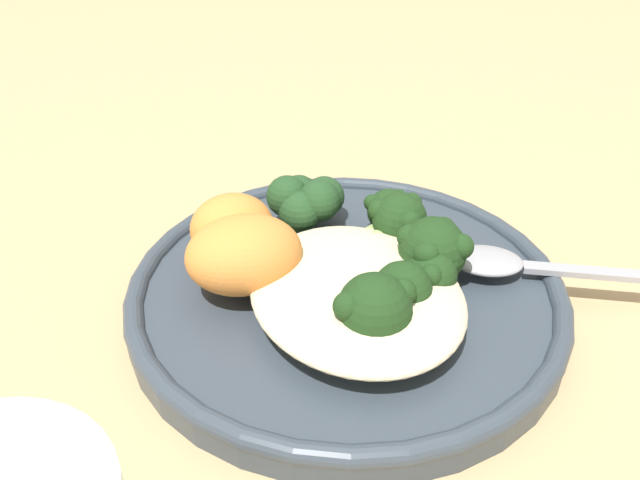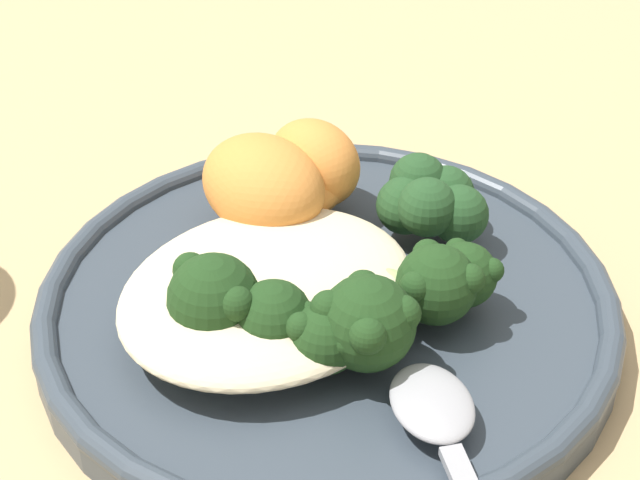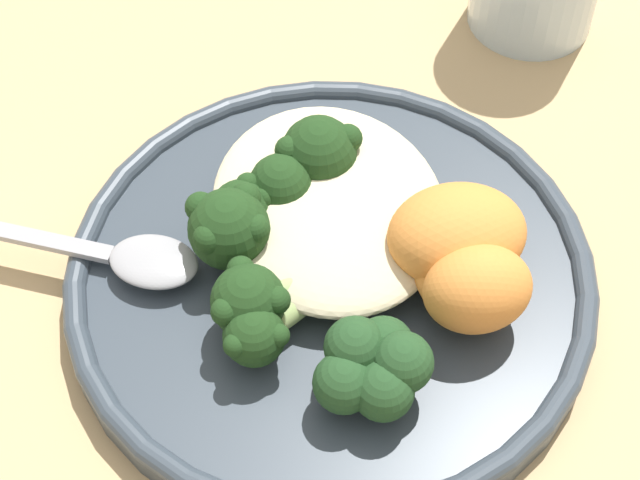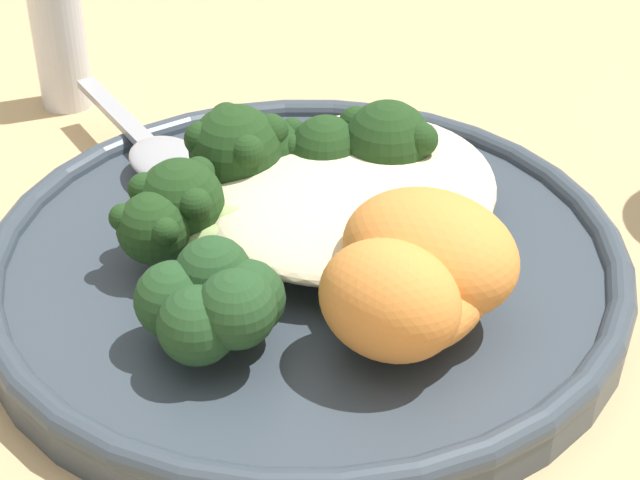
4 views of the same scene
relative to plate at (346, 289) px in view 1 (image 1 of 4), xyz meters
The scene contains 14 objects.
ground_plane 0.02m from the plate, 130.97° to the right, with size 4.00×4.00×0.00m, color tan.
plate is the anchor object (origin of this frame).
quinoa_mound 0.04m from the plate, 166.55° to the left, with size 0.14×0.12×0.02m, color beige.
broccoli_stalk_0 0.06m from the plate, 168.72° to the left, with size 0.10×0.05×0.04m.
broccoli_stalk_1 0.05m from the plate, 160.28° to the right, with size 0.07×0.06×0.03m.
broccoli_stalk_2 0.04m from the plate, 140.43° to the right, with size 0.06×0.09×0.03m.
broccoli_stalk_3 0.05m from the plate, 118.07° to the right, with size 0.06×0.12×0.04m.
broccoli_stalk_4 0.05m from the plate, 63.44° to the right, with size 0.05×0.10×0.04m.
broccoli_stalk_5 0.05m from the plate, 48.15° to the right, with size 0.06×0.09×0.03m.
sweet_potato_chunk_0 0.07m from the plate, 77.66° to the left, with size 0.07×0.05×0.04m, color orange.
sweet_potato_chunk_1 0.07m from the plate, 64.11° to the left, with size 0.07×0.05×0.03m, color orange.
sweet_potato_chunk_2 0.08m from the plate, 52.24° to the left, with size 0.05×0.04×0.04m, color orange.
kale_tuft 0.07m from the plate, ahead, with size 0.05×0.05×0.03m.
spoon 0.10m from the plate, 106.62° to the right, with size 0.08×0.12×0.01m.
Camera 1 is at (-0.27, 0.14, 0.25)m, focal length 35.00 mm.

